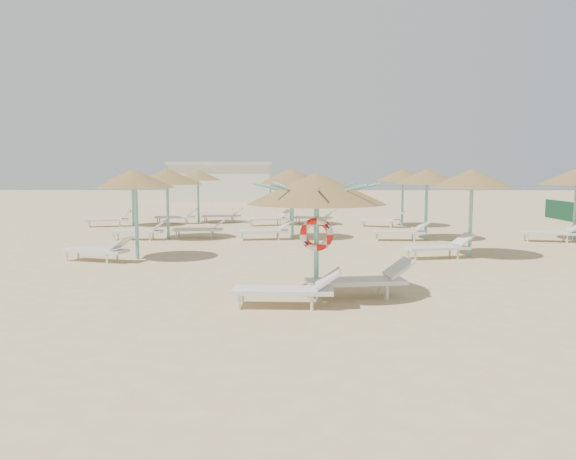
{
  "coord_description": "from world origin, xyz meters",
  "views": [
    {
      "loc": [
        -0.21,
        -11.5,
        2.66
      ],
      "look_at": [
        -0.3,
        1.01,
        1.3
      ],
      "focal_mm": 35.0,
      "sensor_mm": 36.0,
      "label": 1
    }
  ],
  "objects": [
    {
      "name": "service_hut",
      "position": [
        -6.0,
        35.0,
        1.64
      ],
      "size": [
        8.4,
        4.4,
        3.25
      ],
      "color": "silver",
      "rests_on": "ground"
    },
    {
      "name": "palapa_field",
      "position": [
        2.48,
        10.38,
        2.3
      ],
      "size": [
        23.38,
        13.73,
        2.7
      ],
      "color": "#70C2B7",
      "rests_on": "ground"
    },
    {
      "name": "lounger_main_a",
      "position": [
        -0.25,
        -0.87,
        0.36
      ],
      "size": [
        2.11,
        0.72,
        0.76
      ],
      "rotation": [
        0.0,
        0.0,
        -0.04
      ],
      "color": "silver",
      "rests_on": "ground"
    },
    {
      "name": "main_palapa",
      "position": [
        0.3,
        0.15,
        2.25
      ],
      "size": [
        2.89,
        2.89,
        2.59
      ],
      "color": "#70C2B7",
      "rests_on": "ground"
    },
    {
      "name": "lounger_main_b",
      "position": [
        1.26,
        -0.04,
        0.38
      ],
      "size": [
        2.27,
        0.98,
        0.8
      ],
      "rotation": [
        0.0,
        0.0,
        0.15
      ],
      "color": "silver",
      "rests_on": "ground"
    },
    {
      "name": "ground",
      "position": [
        0.0,
        0.0,
        0.0
      ],
      "size": [
        120.0,
        120.0,
        0.0
      ],
      "primitive_type": "plane",
      "color": "#CDB87D",
      "rests_on": "ground"
    }
  ]
}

